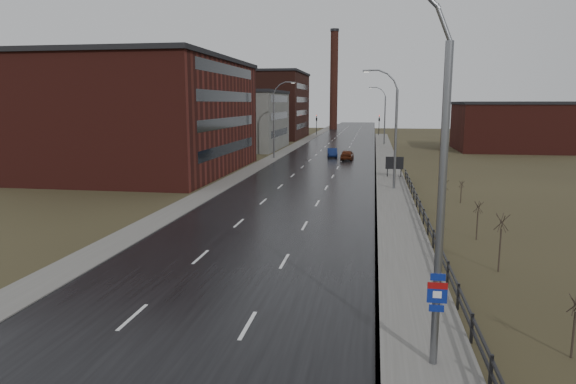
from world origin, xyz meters
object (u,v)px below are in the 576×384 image
(car_near, at_px, (332,153))
(car_far, at_px, (347,155))
(billboard, at_px, (394,164))
(streetlight_main, at_px, (431,178))

(car_near, bearing_deg, car_far, -61.43)
(billboard, distance_m, car_near, 22.80)
(streetlight_main, distance_m, car_near, 63.77)
(streetlight_main, bearing_deg, car_far, 95.26)
(streetlight_main, distance_m, billboard, 42.18)
(car_near, bearing_deg, streetlight_main, -89.73)
(billboard, height_order, car_near, billboard)
(streetlight_main, distance_m, car_far, 60.07)
(streetlight_main, bearing_deg, billboard, 89.14)
(streetlight_main, xyz_separation_m, billboard, (0.63, 41.94, -4.42))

